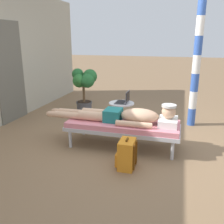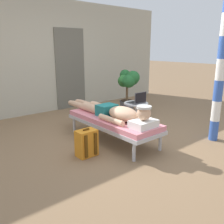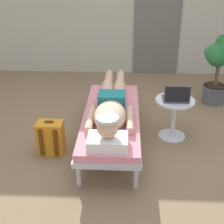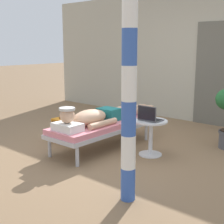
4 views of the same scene
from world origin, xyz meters
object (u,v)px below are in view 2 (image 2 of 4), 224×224
Objects in this scene: side_table at (136,111)px; potted_plant at (128,85)px; person_reclining at (114,112)px; backpack at (86,143)px; porch_post at (221,70)px; lounge_chair at (113,121)px; laptop at (138,100)px.

potted_plant is (0.79, 1.05, 0.33)m from side_table.
side_table is at bearing 17.65° from person_reclining.
porch_post is (2.07, -0.89, 1.02)m from backpack.
potted_plant is 0.42× the size of porch_post.
person_reclining is 0.83m from side_table.
person_reclining is 4.15× the size of side_table.
person_reclining reaches higher than side_table.
potted_plant is at bearing 53.28° from side_table.
laptop is (0.77, 0.16, 0.24)m from lounge_chair.
potted_plant reaches higher than person_reclining.
potted_plant is (1.56, 1.27, 0.34)m from lounge_chair.
porch_post is at bearing -64.65° from laptop.
side_table is 0.21× the size of porch_post.
porch_post reaches higher than person_reclining.
backpack is at bearing -165.54° from person_reclining.
side_table is at bearing 15.30° from lounge_chair.
lounge_chair is 0.74m from backpack.
laptop reaches higher than person_reclining.
lounge_chair is 0.83× the size of person_reclining.
person_reclining is 5.12× the size of backpack.
lounge_chair is 1.97m from porch_post.
lounge_chair is 5.83× the size of laptop.
lounge_chair is at bearing 17.08° from backpack.
laptop is at bearing 11.71° from lounge_chair.
side_table reaches higher than backpack.
porch_post is at bearing -37.98° from person_reclining.
person_reclining is 7.00× the size of laptop.
side_table is 1.23× the size of backpack.
potted_plant is at bearing 39.84° from person_reclining.
laptop is 1.36m from potted_plant.
laptop is (0.00, -0.05, 0.23)m from side_table.
lounge_chair is at bearing -168.29° from laptop.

